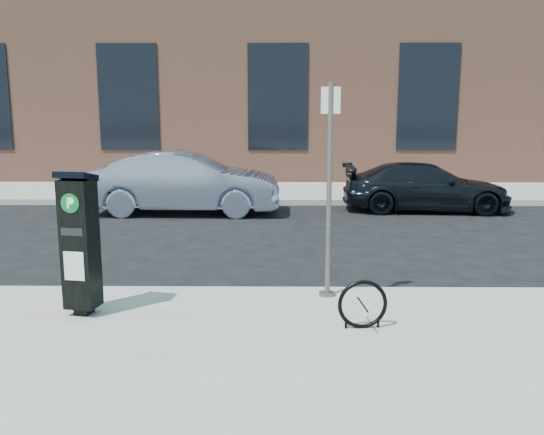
{
  "coord_description": "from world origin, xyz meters",
  "views": [
    {
      "loc": [
        0.02,
        -7.6,
        2.54
      ],
      "look_at": [
        -0.07,
        0.5,
        1.04
      ],
      "focal_mm": 38.0,
      "sensor_mm": 36.0,
      "label": 1
    }
  ],
  "objects_px": {
    "parking_kiosk": "(80,242)",
    "sign_pole": "(329,193)",
    "car_silver": "(185,183)",
    "bike_rack": "(363,305)",
    "car_dark": "(425,187)"
  },
  "relations": [
    {
      "from": "bike_rack",
      "to": "car_silver",
      "type": "distance_m",
      "value": 8.83
    },
    {
      "from": "car_silver",
      "to": "parking_kiosk",
      "type": "bearing_deg",
      "value": -178.94
    },
    {
      "from": "parking_kiosk",
      "to": "bike_rack",
      "type": "height_order",
      "value": "parking_kiosk"
    },
    {
      "from": "bike_rack",
      "to": "car_silver",
      "type": "relative_size",
      "value": 0.12
    },
    {
      "from": "parking_kiosk",
      "to": "sign_pole",
      "type": "height_order",
      "value": "sign_pole"
    },
    {
      "from": "parking_kiosk",
      "to": "sign_pole",
      "type": "bearing_deg",
      "value": 25.0
    },
    {
      "from": "sign_pole",
      "to": "car_dark",
      "type": "xyz_separation_m",
      "value": [
        3.16,
        7.48,
        -0.9
      ]
    },
    {
      "from": "parking_kiosk",
      "to": "car_dark",
      "type": "bearing_deg",
      "value": 64.36
    },
    {
      "from": "sign_pole",
      "to": "car_dark",
      "type": "distance_m",
      "value": 8.17
    },
    {
      "from": "sign_pole",
      "to": "car_silver",
      "type": "xyz_separation_m",
      "value": [
        -2.99,
        7.02,
        -0.74
      ]
    },
    {
      "from": "parking_kiosk",
      "to": "car_silver",
      "type": "xyz_separation_m",
      "value": [
        -0.01,
        7.75,
        -0.26
      ]
    },
    {
      "from": "parking_kiosk",
      "to": "bike_rack",
      "type": "xyz_separation_m",
      "value": [
        3.27,
        -0.44,
        -0.61
      ]
    },
    {
      "from": "parking_kiosk",
      "to": "car_silver",
      "type": "distance_m",
      "value": 7.76
    },
    {
      "from": "sign_pole",
      "to": "car_dark",
      "type": "bearing_deg",
      "value": 64.65
    },
    {
      "from": "sign_pole",
      "to": "car_silver",
      "type": "relative_size",
      "value": 0.58
    }
  ]
}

